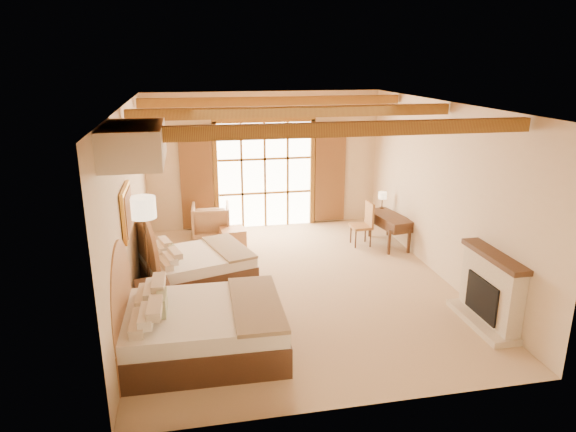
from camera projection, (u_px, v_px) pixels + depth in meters
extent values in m
plane|color=tan|center=(295.00, 284.00, 9.32)|extent=(7.00, 7.00, 0.00)
plane|color=beige|center=(264.00, 161.00, 12.13)|extent=(5.50, 0.00, 5.50)
plane|color=beige|center=(130.00, 207.00, 8.34)|extent=(0.00, 7.00, 7.00)
plane|color=beige|center=(442.00, 191.00, 9.36)|extent=(0.00, 7.00, 7.00)
plane|color=#B56F34|center=(295.00, 104.00, 8.37)|extent=(7.00, 7.00, 0.00)
cube|color=white|center=(265.00, 175.00, 12.19)|extent=(2.20, 0.02, 2.50)
cube|color=brown|center=(197.00, 179.00, 11.87)|extent=(0.75, 0.06, 2.40)
cube|color=brown|center=(330.00, 173.00, 12.46)|extent=(0.75, 0.06, 2.40)
cube|color=beige|center=(491.00, 291.00, 7.77)|extent=(0.25, 1.30, 1.10)
cube|color=black|center=(486.00, 297.00, 7.79)|extent=(0.18, 0.80, 0.60)
cube|color=beige|center=(482.00, 321.00, 7.90)|extent=(0.45, 1.40, 0.10)
cube|color=#47291C|center=(495.00, 256.00, 7.60)|extent=(0.30, 1.40, 0.08)
cube|color=gold|center=(127.00, 212.00, 7.60)|extent=(0.05, 0.95, 0.75)
cube|color=#B86B3D|center=(129.00, 211.00, 7.60)|extent=(0.02, 0.82, 0.62)
cube|color=beige|center=(134.00, 144.00, 6.13)|extent=(0.70, 1.40, 0.45)
cube|color=#47291C|center=(203.00, 338.00, 7.10)|extent=(2.26, 1.72, 0.43)
cube|color=white|center=(202.00, 316.00, 7.00)|extent=(2.21, 1.69, 0.24)
cube|color=#8B735E|center=(256.00, 303.00, 7.10)|extent=(0.70, 1.73, 0.05)
cube|color=#959F78|center=(162.00, 303.00, 6.83)|extent=(0.14, 0.46, 0.26)
cube|color=#47291C|center=(197.00, 273.00, 9.34)|extent=(2.16, 1.87, 0.36)
cube|color=white|center=(197.00, 259.00, 9.26)|extent=(2.12, 1.83, 0.20)
cube|color=#8B735E|center=(231.00, 251.00, 9.34)|extent=(0.94, 1.52, 0.04)
cube|color=#959F78|center=(172.00, 250.00, 9.12)|extent=(0.21, 0.39, 0.22)
cube|color=#47291C|center=(154.00, 301.00, 7.98)|extent=(0.59, 0.59, 0.61)
cylinder|color=#392717|center=(152.00, 307.00, 8.42)|extent=(0.27, 0.27, 0.03)
cylinder|color=#392717|center=(148.00, 261.00, 8.17)|extent=(0.04, 0.04, 1.61)
cylinder|color=#FFEAB8|center=(143.00, 208.00, 7.91)|extent=(0.40, 0.40, 0.33)
imported|color=tan|center=(211.00, 221.00, 11.64)|extent=(0.88, 0.90, 0.78)
cube|color=#9E6740|center=(233.00, 237.00, 11.19)|extent=(0.56, 0.56, 0.38)
cube|color=#47291C|center=(390.00, 216.00, 11.10)|extent=(0.73, 1.30, 0.04)
cube|color=#47291C|center=(389.00, 221.00, 11.13)|extent=(0.71, 1.27, 0.19)
cube|color=#A17442|center=(361.00, 227.00, 11.13)|extent=(0.44, 0.44, 0.06)
cube|color=#A17442|center=(370.00, 214.00, 11.08)|extent=(0.07, 0.42, 0.51)
cylinder|color=#392717|center=(382.00, 208.00, 11.63)|extent=(0.11, 0.11, 0.02)
cylinder|color=#392717|center=(382.00, 202.00, 11.59)|extent=(0.02, 0.02, 0.26)
cylinder|color=#FFEAB8|center=(383.00, 195.00, 11.55)|extent=(0.19, 0.19, 0.15)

